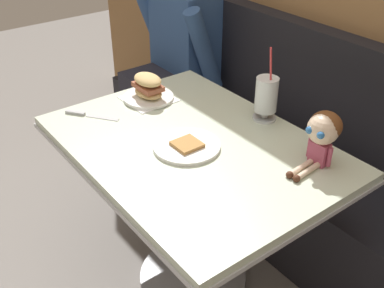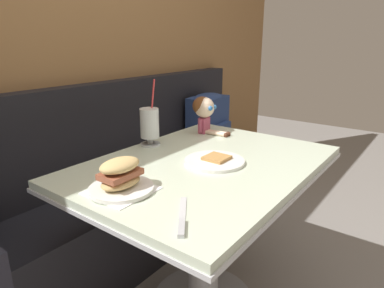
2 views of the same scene
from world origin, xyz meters
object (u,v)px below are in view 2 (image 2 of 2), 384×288
Objects in this scene: butter_knife at (182,222)px; seated_doll at (204,109)px; milkshake_glass at (150,125)px; sandwich_plate at (121,178)px; toast_plate at (215,161)px; backpack at (209,120)px.

seated_doll reaches higher than butter_knife.
sandwich_plate is (-0.43, -0.28, -0.05)m from milkshake_glass.
sandwich_plate is at bearing 81.94° from butter_knife.
sandwich_plate is 0.81m from seated_doll.
butter_knife is (-0.46, -0.19, -0.00)m from toast_plate.
seated_doll is at bearing -148.09° from backpack.
milkshake_glass reaches higher than seated_doll.
seated_doll is (0.82, 0.50, 0.12)m from butter_knife.
milkshake_glass is at bearing 87.63° from toast_plate.
milkshake_glass is 0.78× the size of backpack.
backpack is at bearing 22.25° from sandwich_plate.
sandwich_plate is at bearing 166.17° from toast_plate.
sandwich_plate is 1.43m from backpack.
sandwich_plate is at bearing -147.30° from milkshake_glass.
sandwich_plate is (-0.42, 0.10, 0.04)m from toast_plate.
toast_plate is 0.43m from sandwich_plate.
toast_plate is 0.50m from butter_knife.
butter_knife is at bearing -148.47° from backpack.
sandwich_plate is 0.99× the size of seated_doll.
seated_doll is (0.36, 0.30, 0.12)m from toast_plate.
milkshake_glass is 0.94m from backpack.
milkshake_glass is 1.57× the size of butter_knife.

